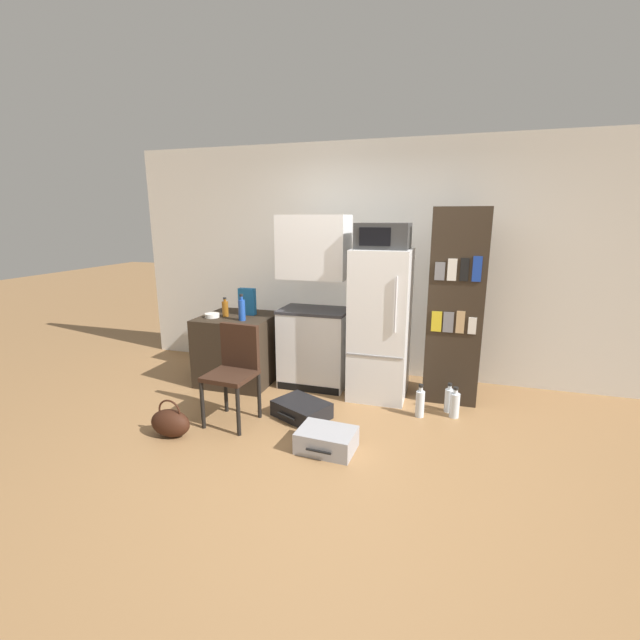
# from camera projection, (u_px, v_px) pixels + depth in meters

# --- Properties ---
(ground_plane) EXTENTS (24.00, 24.00, 0.00)m
(ground_plane) POSITION_uv_depth(u_px,v_px,m) (326.00, 453.00, 3.41)
(ground_plane) COLOR olive
(wall_back) EXTENTS (6.40, 0.10, 2.66)m
(wall_back) POSITION_uv_depth(u_px,v_px,m) (392.00, 262.00, 4.90)
(wall_back) COLOR silver
(wall_back) RESTS_ON ground_plane
(side_table) EXTENTS (0.79, 0.76, 0.76)m
(side_table) POSITION_uv_depth(u_px,v_px,m) (239.00, 349.00, 4.84)
(side_table) COLOR #2D2319
(side_table) RESTS_ON ground_plane
(kitchen_hutch) EXTENTS (0.74, 0.50, 1.86)m
(kitchen_hutch) POSITION_uv_depth(u_px,v_px,m) (314.00, 309.00, 4.62)
(kitchen_hutch) COLOR white
(kitchen_hutch) RESTS_ON ground_plane
(refrigerator) EXTENTS (0.57, 0.64, 1.53)m
(refrigerator) POSITION_uv_depth(u_px,v_px,m) (380.00, 324.00, 4.37)
(refrigerator) COLOR white
(refrigerator) RESTS_ON ground_plane
(microwave) EXTENTS (0.51, 0.43, 0.25)m
(microwave) POSITION_uv_depth(u_px,v_px,m) (383.00, 236.00, 4.16)
(microwave) COLOR #333333
(microwave) RESTS_ON refrigerator
(bookshelf) EXTENTS (0.52, 0.38, 1.93)m
(bookshelf) POSITION_uv_depth(u_px,v_px,m) (455.00, 307.00, 4.23)
(bookshelf) COLOR #2D2319
(bookshelf) RESTS_ON ground_plane
(bottle_amber_beer) EXTENTS (0.07, 0.07, 0.21)m
(bottle_amber_beer) POSITION_uv_depth(u_px,v_px,m) (225.00, 308.00, 4.71)
(bottle_amber_beer) COLOR brown
(bottle_amber_beer) RESTS_ON side_table
(bottle_blue_soda) EXTENTS (0.07, 0.07, 0.28)m
(bottle_blue_soda) POSITION_uv_depth(u_px,v_px,m) (242.00, 309.00, 4.52)
(bottle_blue_soda) COLOR #1E47A3
(bottle_blue_soda) RESTS_ON side_table
(bottle_clear_short) EXTENTS (0.07, 0.07, 0.16)m
(bottle_clear_short) POSITION_uv_depth(u_px,v_px,m) (249.00, 305.00, 4.99)
(bottle_clear_short) COLOR silver
(bottle_clear_short) RESTS_ON side_table
(bowl) EXTENTS (0.16, 0.16, 0.04)m
(bowl) POSITION_uv_depth(u_px,v_px,m) (212.00, 315.00, 4.68)
(bowl) COLOR silver
(bowl) RESTS_ON side_table
(cereal_box) EXTENTS (0.19, 0.07, 0.30)m
(cereal_box) POSITION_uv_depth(u_px,v_px,m) (247.00, 302.00, 4.78)
(cereal_box) COLOR #1E66A8
(cereal_box) RESTS_ON side_table
(chair) EXTENTS (0.43, 0.43, 0.89)m
(chair) POSITION_uv_depth(u_px,v_px,m) (235.00, 365.00, 3.87)
(chair) COLOR black
(chair) RESTS_ON ground_plane
(suitcase_large_flat) EXTENTS (0.47, 0.38, 0.17)m
(suitcase_large_flat) POSITION_uv_depth(u_px,v_px,m) (327.00, 440.00, 3.44)
(suitcase_large_flat) COLOR #99999E
(suitcase_large_flat) RESTS_ON ground_plane
(suitcase_small_flat) EXTENTS (0.59, 0.54, 0.15)m
(suitcase_small_flat) POSITION_uv_depth(u_px,v_px,m) (302.00, 409.00, 4.01)
(suitcase_small_flat) COLOR black
(suitcase_small_flat) RESTS_ON ground_plane
(handbag) EXTENTS (0.36, 0.20, 0.33)m
(handbag) POSITION_uv_depth(u_px,v_px,m) (170.00, 423.00, 3.64)
(handbag) COLOR #33190F
(handbag) RESTS_ON ground_plane
(water_bottle_front) EXTENTS (0.08, 0.08, 0.29)m
(water_bottle_front) POSITION_uv_depth(u_px,v_px,m) (449.00, 400.00, 4.11)
(water_bottle_front) COLOR silver
(water_bottle_front) RESTS_ON ground_plane
(water_bottle_middle) EXTENTS (0.09, 0.09, 0.30)m
(water_bottle_middle) POSITION_uv_depth(u_px,v_px,m) (455.00, 404.00, 3.99)
(water_bottle_middle) COLOR silver
(water_bottle_middle) RESTS_ON ground_plane
(water_bottle_back) EXTENTS (0.08, 0.08, 0.32)m
(water_bottle_back) POSITION_uv_depth(u_px,v_px,m) (420.00, 403.00, 4.00)
(water_bottle_back) COLOR silver
(water_bottle_back) RESTS_ON ground_plane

